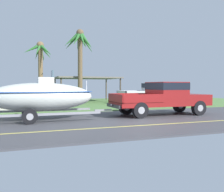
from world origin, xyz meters
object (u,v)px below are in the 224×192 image
object	(u,v)px
palm_tree_near_left	(40,59)
boat_on_trailer	(40,97)
palm_tree_far_left	(80,48)
parked_pickup_background	(155,92)
carport_awning	(86,79)
pickup_truck_towing	(166,96)

from	to	relation	value
palm_tree_near_left	boat_on_trailer	bearing A→B (deg)	-94.28
palm_tree_near_left	palm_tree_far_left	distance (m)	4.43
parked_pickup_background	carport_awning	world-z (taller)	carport_awning
carport_awning	palm_tree_near_left	world-z (taller)	palm_tree_near_left
boat_on_trailer	palm_tree_far_left	distance (m)	10.65
boat_on_trailer	parked_pickup_background	bearing A→B (deg)	35.16
parked_pickup_background	palm_tree_far_left	size ratio (longest dim) A/B	0.92
pickup_truck_towing	boat_on_trailer	size ratio (longest dim) A/B	0.91
pickup_truck_towing	parked_pickup_background	bearing A→B (deg)	64.19
boat_on_trailer	palm_tree_near_left	bearing A→B (deg)	85.72
parked_pickup_background	palm_tree_near_left	xyz separation A→B (m)	(-9.29, 5.08, 3.05)
carport_awning	pickup_truck_towing	bearing A→B (deg)	-82.85
palm_tree_far_left	parked_pickup_background	bearing A→B (deg)	-17.48
pickup_truck_towing	boat_on_trailer	world-z (taller)	boat_on_trailer
boat_on_trailer	palm_tree_far_left	size ratio (longest dim) A/B	0.96
pickup_truck_towing	parked_pickup_background	xyz separation A→B (m)	(3.48, 7.19, 0.02)
parked_pickup_background	palm_tree_near_left	bearing A→B (deg)	151.33
boat_on_trailer	parked_pickup_background	world-z (taller)	boat_on_trailer
boat_on_trailer	carport_awning	bearing A→B (deg)	66.31
pickup_truck_towing	palm_tree_near_left	distance (m)	13.93
pickup_truck_towing	boat_on_trailer	bearing A→B (deg)	-180.00
palm_tree_near_left	palm_tree_far_left	xyz separation A→B (m)	(3.06, -3.12, 0.72)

